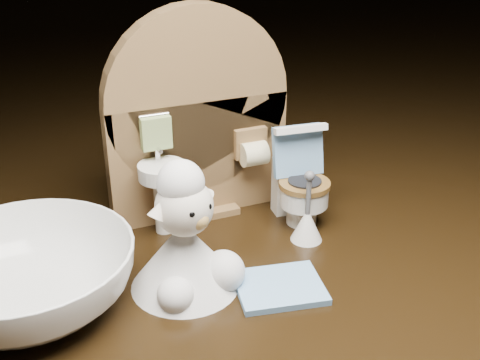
% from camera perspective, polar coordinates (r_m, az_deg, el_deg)
% --- Properties ---
extents(backdrop_panel, '(0.13, 0.05, 0.15)m').
position_cam_1_polar(backdrop_panel, '(0.42, -4.10, 4.98)').
color(backdrop_panel, brown).
rests_on(backdrop_panel, ground).
extents(toy_toilet, '(0.04, 0.05, 0.07)m').
position_cam_1_polar(toy_toilet, '(0.43, 5.65, -0.56)').
color(toy_toilet, white).
rests_on(toy_toilet, ground).
extents(bath_mat, '(0.06, 0.05, 0.00)m').
position_cam_1_polar(bath_mat, '(0.36, 3.77, -10.09)').
color(bath_mat, '#709FCD').
rests_on(bath_mat, ground).
extents(toilet_brush, '(0.02, 0.02, 0.05)m').
position_cam_1_polar(toilet_brush, '(0.41, 6.37, -3.98)').
color(toilet_brush, white).
rests_on(toilet_brush, ground).
extents(plush_lamb, '(0.07, 0.07, 0.08)m').
position_cam_1_polar(plush_lamb, '(0.35, -5.12, -6.17)').
color(plush_lamb, silver).
rests_on(plush_lamb, ground).
extents(ceramic_bowl, '(0.14, 0.14, 0.04)m').
position_cam_1_polar(ceramic_bowl, '(0.36, -19.46, -8.76)').
color(ceramic_bowl, white).
rests_on(ceramic_bowl, ground).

